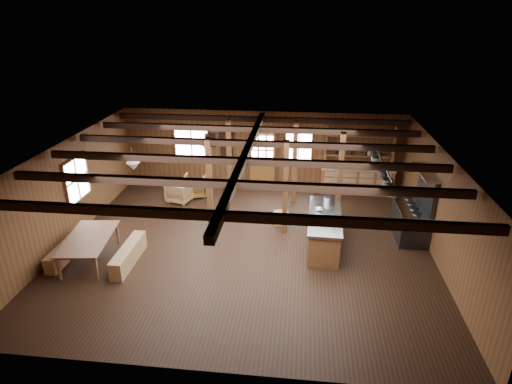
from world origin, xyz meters
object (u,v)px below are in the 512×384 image
kitchen_island (324,230)px  armchair_a (195,188)px  armchair_b (195,185)px  armchair_c (180,192)px  commercial_range (413,216)px  dining_table (92,249)px

kitchen_island → armchair_a: bearing=148.3°
armchair_b → armchair_c: bearing=57.4°
armchair_a → armchair_b: bearing=-99.9°
kitchen_island → armchair_b: 5.38m
armchair_c → commercial_range: bearing=-177.1°
commercial_range → dining_table: commercial_range is taller
kitchen_island → armchair_c: size_ratio=3.24×
kitchen_island → commercial_range: (2.52, 0.78, 0.17)m
kitchen_island → armchair_a: kitchen_island is taller
kitchen_island → armchair_c: (-4.77, 2.47, -0.12)m
dining_table → armchair_b: bearing=-26.4°
dining_table → armchair_a: dining_table is taller
commercial_range → armchair_b: size_ratio=2.58×
armchair_a → armchair_b: armchair_b is taller
kitchen_island → commercial_range: commercial_range is taller
commercial_range → armchair_c: commercial_range is taller
dining_table → armchair_b: (1.63, 4.57, 0.01)m
dining_table → armchair_c: 4.14m
commercial_range → dining_table: size_ratio=1.04×
commercial_range → dining_table: 8.85m
dining_table → armchair_a: size_ratio=2.74×
armchair_a → armchair_c: 0.62m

